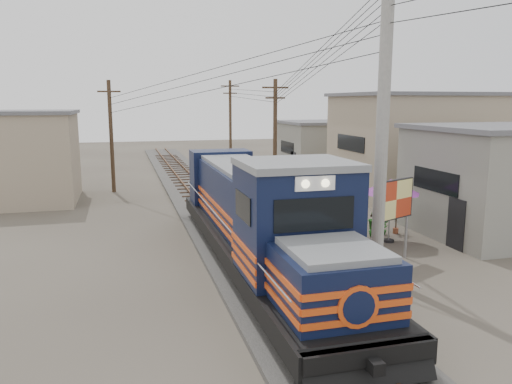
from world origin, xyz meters
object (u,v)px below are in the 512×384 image
object	(u,v)px
billboard	(395,202)
market_umbrella	(391,187)
vendor	(375,219)
locomotive	(259,219)

from	to	relation	value
billboard	market_umbrella	bearing A→B (deg)	38.05
billboard	vendor	world-z (taller)	billboard
billboard	market_umbrella	xyz separation A→B (m)	(1.24, 2.44, 0.09)
market_umbrella	locomotive	bearing A→B (deg)	-163.86
billboard	vendor	xyz separation A→B (m)	(1.03, 3.25, -1.42)
vendor	locomotive	bearing A→B (deg)	-13.30
market_umbrella	vendor	xyz separation A→B (m)	(-0.21, 0.81, -1.50)
locomotive	billboard	size ratio (longest dim) A/B	5.38
billboard	market_umbrella	world-z (taller)	billboard
billboard	vendor	size ratio (longest dim) A/B	1.90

